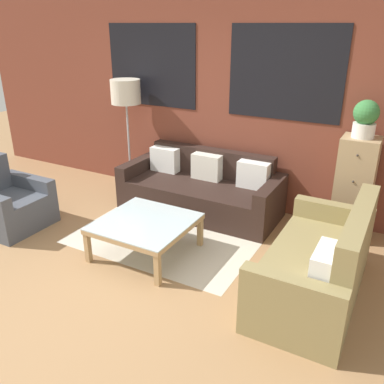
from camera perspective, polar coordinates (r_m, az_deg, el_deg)
name	(u,v)px	position (r m, az deg, el deg)	size (l,w,h in m)	color
ground_plane	(102,282)	(4.18, -12.54, -12.20)	(16.00, 16.00, 0.00)	#9E754C
wall_back_brick	(214,99)	(5.56, 3.05, 12.86)	(8.40, 0.09, 2.80)	brown
rug	(173,231)	(4.98, -2.64, -5.53)	(2.11, 1.76, 0.00)	beige
couch_dark	(201,190)	(5.42, 1.33, 0.24)	(2.10, 0.88, 0.78)	black
settee_vintage	(319,267)	(3.90, 17.40, -10.02)	(0.80, 1.66, 0.92)	olive
armchair_corner	(9,205)	(5.49, -24.34, -1.65)	(0.80, 0.78, 0.84)	#474C56
coffee_table	(145,225)	(4.40, -6.57, -4.67)	(0.95, 0.95, 0.40)	silver
floor_lamp	(126,95)	(5.90, -9.27, 13.25)	(0.42, 0.42, 1.63)	#B2B2B7
drawer_cabinet	(354,188)	(5.01, 21.76, 0.48)	(0.40, 0.40, 1.20)	tan
potted_plant	(365,118)	(4.78, 23.17, 9.50)	(0.27, 0.27, 0.41)	silver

